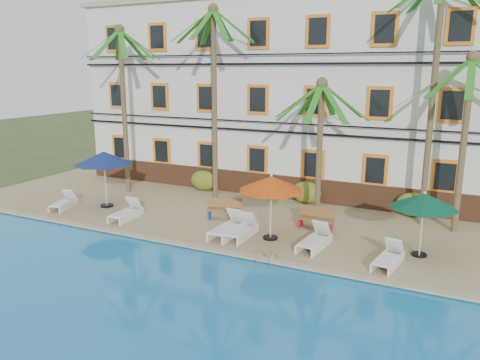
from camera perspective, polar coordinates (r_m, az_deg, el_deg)
The scene contains 25 objects.
ground at distance 18.30m, azimuth -2.43°, elevation -8.26°, with size 100.00×100.00×0.00m, color #384C23.
pool_deck at distance 22.54m, azimuth 3.59°, elevation -3.74°, with size 30.00×12.00×0.25m, color tan.
swimming_pool at distance 13.15m, azimuth -17.72°, elevation -17.63°, with size 26.00×12.00×0.20m, color #1878B9.
pool_coping at distance 17.47m, azimuth -3.85°, elevation -8.37°, with size 30.00×0.35×0.06m, color tan.
hotel_building at distance 26.27m, azimuth 7.95°, elevation 10.24°, with size 25.40×6.44×10.22m.
palm_a at distance 25.45m, azimuth -14.09°, elevation 10.77°, with size 4.04×4.04×8.71m.
palm_b at distance 23.01m, azimuth -3.18°, elevation 11.99°, with size 4.04×4.04×9.48m.
palm_c at distance 20.29m, azimuth 9.75°, elevation 6.22°, with size 4.04×4.04×6.18m.
palm_d at distance 20.75m, azimuth 22.71°, elevation 12.39°, with size 4.04×4.04×10.47m.
palm_e at distance 20.29m, azimuth 25.87°, elevation 6.79°, with size 4.04×4.04×7.18m.
shrub_left at distance 25.70m, azimuth -4.45°, elevation -0.05°, with size 1.50×0.90×1.10m, color #1A5418.
shrub_mid at distance 23.38m, azimuth 8.10°, elevation -1.50°, with size 1.50×0.90×1.10m, color #1A5418.
shrub_right at distance 22.44m, azimuth 20.35°, elevation -2.85°, with size 1.50×0.90×1.10m, color #1A5418.
umbrella_blue at distance 23.10m, azimuth -16.28°, elevation 2.57°, with size 2.79×2.79×2.78m.
umbrella_red at distance 17.90m, azimuth 3.83°, elevation -0.48°, with size 2.60×2.60×2.60m.
umbrella_green at distance 17.47m, azimuth 21.53°, elevation -2.42°, with size 2.37×2.37×2.37m.
lounger_a at distance 23.96m, azimuth -20.68°, elevation -2.59°, with size 1.06×1.82×0.81m.
lounger_b at distance 21.44m, azimuth -13.67°, elevation -3.85°, with size 0.81×1.92×0.89m.
lounger_c at distance 18.80m, azimuth -1.45°, elevation -5.81°, with size 0.82×2.10×0.98m.
lounger_d at distance 18.63m, azimuth 0.19°, elevation -6.06°, with size 0.71×1.92×0.90m.
lounger_e at distance 17.76m, azimuth 9.10°, elevation -7.22°, with size 0.89×2.00×0.91m.
lounger_f at distance 16.78m, azimuth 17.65°, elevation -9.04°, with size 0.90×1.86×0.84m.
bench_left at distance 20.80m, azimuth -1.97°, elevation -3.48°, with size 1.57×0.93×0.93m.
bench_right at distance 19.74m, azimuth 9.28°, elevation -4.57°, with size 1.51×0.52×0.93m.
pool_ladder at distance 16.43m, azimuth 3.35°, elevation -9.93°, with size 0.54×0.74×0.74m.
Camera 1 is at (8.09, -14.98, 6.73)m, focal length 35.00 mm.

